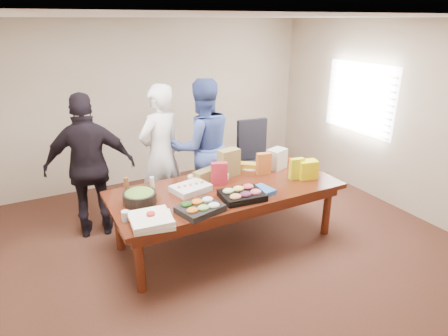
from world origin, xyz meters
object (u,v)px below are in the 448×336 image
person_center (161,154)px  person_right (203,147)px  office_chair (259,163)px  salad_bowl (140,198)px  conference_table (226,215)px  sheet_cake (191,188)px

person_center → person_right: bearing=151.0°
office_chair → salad_bowl: size_ratio=3.11×
conference_table → salad_bowl: size_ratio=7.40×
person_center → sheet_cake: 0.93m
conference_table → person_right: 1.14m
conference_table → person_center: bearing=114.7°
sheet_cake → person_center: bearing=80.7°
person_center → person_right: (0.60, -0.06, 0.02)m
office_chair → person_right: size_ratio=0.61×
person_center → sheet_cake: (0.05, -0.92, -0.17)m
conference_table → office_chair: (1.06, 0.90, 0.21)m
office_chair → sheet_cake: bearing=-148.2°
person_right → salad_bowl: (-1.18, -0.87, -0.16)m
office_chair → person_center: (-1.53, 0.13, 0.36)m
person_right → sheet_cake: person_right is taller
person_right → sheet_cake: 1.04m
conference_table → person_center: person_center is taller
conference_table → person_center: (-0.47, 1.03, 0.58)m
person_right → sheet_cake: (-0.55, -0.86, -0.18)m
conference_table → office_chair: 1.41m
office_chair → conference_table: bearing=-135.8°
conference_table → sheet_cake: (-0.42, 0.11, 0.41)m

